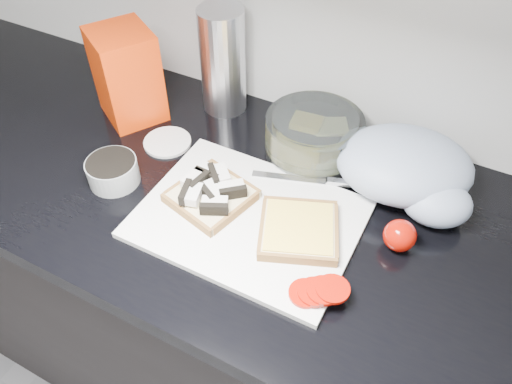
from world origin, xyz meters
TOP-DOWN VIEW (x-y plane):
  - base_cabinet at (0.00, 1.20)m, footprint 3.50×0.60m
  - countertop at (0.00, 1.20)m, footprint 3.50×0.64m
  - cutting_board at (-0.00, 1.14)m, footprint 0.40×0.30m
  - bread_left at (-0.09, 1.15)m, footprint 0.17×0.17m
  - bread_right at (0.10, 1.15)m, footprint 0.19×0.19m
  - tomato_slices at (0.18, 1.05)m, footprint 0.10×0.09m
  - knife at (0.08, 1.29)m, footprint 0.21×0.08m
  - seed_tub at (-0.29, 1.11)m, footprint 0.10×0.10m
  - tub_lid at (-0.27, 1.26)m, footprint 0.12×0.12m
  - glass_bowl at (0.02, 1.38)m, footprint 0.20×0.20m
  - bread_bag at (-0.40, 1.31)m, footprint 0.18×0.17m
  - steel_canister at (-0.22, 1.43)m, footprint 0.10×0.10m
  - grocery_bag at (0.23, 1.35)m, footprint 0.31×0.27m
  - whole_tomatoes at (0.26, 1.21)m, footprint 0.06×0.06m

SIDE VIEW (x-z plane):
  - base_cabinet at x=0.00m, z-range 0.00..0.86m
  - countertop at x=0.00m, z-range 0.86..0.90m
  - tub_lid at x=-0.27m, z-range 0.90..0.91m
  - cutting_board at x=0.00m, z-range 0.90..0.91m
  - knife at x=0.08m, z-range 0.91..0.92m
  - tomato_slices at x=0.18m, z-range 0.91..0.93m
  - bread_right at x=0.10m, z-range 0.91..0.93m
  - bread_left at x=-0.09m, z-range 0.90..0.95m
  - seed_tub at x=-0.29m, z-range 0.90..0.95m
  - whole_tomatoes at x=0.26m, z-range 0.90..0.96m
  - glass_bowl at x=0.02m, z-range 0.90..0.98m
  - grocery_bag at x=0.23m, z-range 0.90..1.01m
  - bread_bag at x=-0.40m, z-range 0.90..1.11m
  - steel_canister at x=-0.22m, z-range 0.90..1.14m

